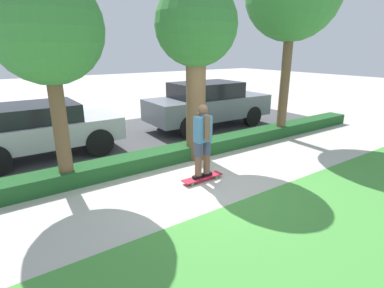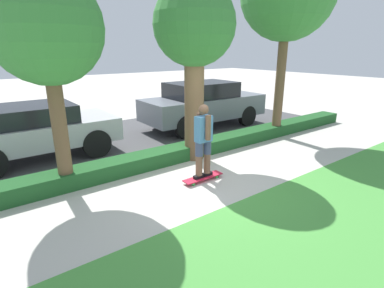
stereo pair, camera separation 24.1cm
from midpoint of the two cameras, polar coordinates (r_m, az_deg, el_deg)
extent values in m
plane|color=#BCB7AD|center=(6.56, 4.21, -7.34)|extent=(60.00, 60.00, 0.00)
cube|color=#47933D|center=(4.94, 27.85, -18.64)|extent=(15.30, 4.00, 0.01)
cube|color=#474749|center=(9.97, -11.07, 1.20)|extent=(15.30, 5.00, 0.01)
cube|color=#1E5123|center=(7.71, -3.22, -2.02)|extent=(15.30, 0.60, 0.35)
cube|color=red|center=(6.62, 3.03, -6.35)|extent=(0.97, 0.24, 0.02)
cylinder|color=green|center=(6.76, 5.71, -6.28)|extent=(0.07, 0.04, 0.07)
cylinder|color=green|center=(6.89, 4.74, -5.79)|extent=(0.07, 0.04, 0.07)
cylinder|color=green|center=(6.39, 1.16, -7.67)|extent=(0.07, 0.04, 0.07)
cylinder|color=green|center=(6.52, 0.23, -7.12)|extent=(0.07, 0.04, 0.07)
cube|color=black|center=(6.54, 2.24, -6.23)|extent=(0.26, 0.09, 0.07)
cylinder|color=brown|center=(6.38, 2.29, -2.89)|extent=(0.15, 0.15, 0.74)
cylinder|color=#3D4766|center=(6.31, 2.31, -1.00)|extent=(0.17, 0.17, 0.30)
cube|color=black|center=(6.66, 3.80, -5.77)|extent=(0.26, 0.09, 0.07)
cylinder|color=brown|center=(6.51, 3.88, -2.49)|extent=(0.15, 0.15, 0.74)
cylinder|color=#3D4766|center=(6.44, 3.92, -0.63)|extent=(0.17, 0.17, 0.30)
cube|color=#4C84B7|center=(6.25, 3.19, 2.87)|extent=(0.35, 0.19, 0.55)
cylinder|color=brown|center=(6.13, 4.04, 3.07)|extent=(0.12, 0.12, 0.52)
cylinder|color=brown|center=(6.35, 2.38, 3.62)|extent=(0.12, 0.12, 0.52)
sphere|color=brown|center=(6.16, 3.25, 6.57)|extent=(0.21, 0.21, 0.21)
cylinder|color=brown|center=(6.43, -22.79, 2.91)|extent=(0.29, 0.29, 2.57)
sphere|color=#387F38|center=(6.27, -24.88, 19.42)|extent=(2.04, 2.04, 2.04)
cylinder|color=brown|center=(7.60, 1.64, 7.19)|extent=(0.49, 0.49, 2.78)
sphere|color=#387F38|center=(7.49, 1.78, 21.82)|extent=(1.94, 1.94, 1.94)
cylinder|color=brown|center=(10.05, 17.93, 11.23)|extent=(0.29, 0.29, 3.59)
cube|color=#B7B7BC|center=(8.85, -25.86, 2.18)|extent=(3.91, 1.90, 0.60)
cube|color=black|center=(8.73, -27.06, 5.36)|extent=(2.04, 1.66, 0.44)
cylinder|color=black|center=(8.37, -16.46, 0.30)|extent=(0.75, 0.23, 0.75)
cylinder|color=black|center=(9.98, -19.67, 2.71)|extent=(0.75, 0.23, 0.75)
cube|color=slate|center=(11.04, 3.82, 7.05)|extent=(4.62, 1.88, 0.74)
cube|color=black|center=(10.85, 3.31, 10.27)|extent=(2.41, 1.62, 0.53)
cylinder|color=black|center=(11.46, 11.98, 5.20)|extent=(0.75, 0.22, 0.75)
cylinder|color=black|center=(12.63, 6.54, 6.59)|extent=(0.75, 0.22, 0.75)
cylinder|color=black|center=(9.64, 0.19, 3.27)|extent=(0.75, 0.22, 0.75)
cylinder|color=black|center=(11.00, -4.76, 5.01)|extent=(0.75, 0.22, 0.75)
camera|label=1|loc=(0.12, 91.03, -0.33)|focal=28.00mm
camera|label=2|loc=(0.12, -88.97, 0.33)|focal=28.00mm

